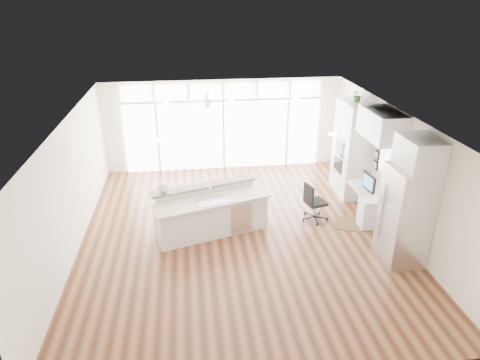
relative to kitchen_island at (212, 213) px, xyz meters
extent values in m
cube|color=#482616|center=(0.62, -0.13, -0.52)|extent=(7.00, 8.00, 0.02)
cube|color=white|center=(0.62, -0.13, 2.19)|extent=(7.00, 8.00, 0.02)
cube|color=white|center=(0.62, 3.87, 0.84)|extent=(7.00, 0.04, 2.70)
cube|color=white|center=(0.62, -4.13, 0.84)|extent=(7.00, 0.04, 2.70)
cube|color=white|center=(-2.88, -0.13, 0.84)|extent=(0.04, 8.00, 2.70)
cube|color=white|center=(4.12, -0.13, 0.84)|extent=(0.04, 8.00, 2.70)
cube|color=white|center=(0.62, 3.81, 0.54)|extent=(5.80, 0.06, 2.08)
cube|color=white|center=(0.62, 3.81, 1.87)|extent=(5.90, 0.06, 0.40)
cube|color=white|center=(4.08, 0.17, 1.04)|extent=(0.04, 0.85, 0.85)
cube|color=silver|center=(0.12, 2.67, 1.97)|extent=(1.16, 1.16, 0.32)
cube|color=white|center=(0.62, 0.07, 2.17)|extent=(3.40, 3.00, 0.02)
cube|color=silver|center=(3.79, 1.67, 0.74)|extent=(0.64, 1.20, 2.50)
cube|color=silver|center=(3.75, 0.17, -0.13)|extent=(0.72, 1.30, 0.76)
cube|color=silver|center=(3.79, 0.17, 1.84)|extent=(0.64, 1.30, 0.64)
cube|color=silver|center=(3.73, -1.48, 0.49)|extent=(0.76, 0.90, 2.00)
cube|color=silver|center=(3.79, -1.48, 1.79)|extent=(0.64, 0.90, 0.60)
cube|color=black|center=(4.08, 0.79, 0.89)|extent=(0.06, 0.22, 0.80)
cube|color=silver|center=(0.00, 0.00, 0.00)|extent=(2.76, 1.70, 1.03)
cube|color=#342310|center=(3.32, -0.08, -0.51)|extent=(1.04, 0.90, 0.01)
cube|color=black|center=(2.47, 0.30, -0.05)|extent=(0.58, 0.56, 0.94)
sphere|color=silver|center=(-1.03, 0.10, 0.63)|extent=(0.30, 0.30, 0.23)
cube|color=black|center=(3.67, 0.17, 0.46)|extent=(0.15, 0.53, 0.43)
cube|color=silver|center=(3.50, 0.17, 0.25)|extent=(0.15, 0.30, 0.01)
imported|color=#385F28|center=(3.79, 1.67, 2.11)|extent=(0.30, 0.33, 0.25)
camera|label=1|loc=(-0.44, -8.39, 4.58)|focal=32.00mm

